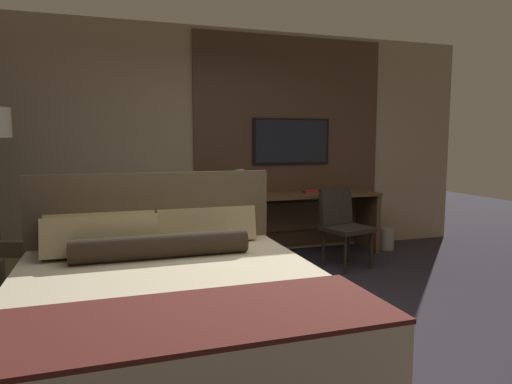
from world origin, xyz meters
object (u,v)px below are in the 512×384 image
at_px(vase_tall, 240,183).
at_px(desk, 298,212).
at_px(waste_bin, 386,239).
at_px(book, 312,191).
at_px(tv, 291,141).
at_px(desk_chair, 342,220).
at_px(bed, 170,313).

bearing_deg(vase_tall, desk, 8.37).
bearing_deg(waste_bin, vase_tall, 179.82).
xyz_separation_m(book, waste_bin, (1.02, -0.13, -0.65)).
height_order(vase_tall, waste_bin, vase_tall).
distance_m(tv, desk_chair, 1.29).
bearing_deg(desk_chair, book, 82.86).
height_order(bed, waste_bin, bed).
bearing_deg(vase_tall, tv, 23.72).
xyz_separation_m(vase_tall, book, (0.99, 0.12, -0.15)).
relative_size(bed, desk, 1.05).
distance_m(desk, desk_chair, 0.70).
distance_m(desk, waste_bin, 1.29).
height_order(desk_chair, waste_bin, desk_chair).
height_order(desk, vase_tall, vase_tall).
bearing_deg(bed, desk, 51.62).
xyz_separation_m(desk, vase_tall, (-0.79, -0.12, 0.40)).
bearing_deg(desk, bed, -128.38).
relative_size(bed, desk_chair, 2.40).
distance_m(vase_tall, waste_bin, 2.17).
bearing_deg(tv, bed, -125.87).
relative_size(bed, vase_tall, 6.58).
height_order(bed, desk, bed).
relative_size(desk, waste_bin, 7.25).
bearing_deg(book, desk, -177.81).
xyz_separation_m(bed, tv, (1.93, 2.67, 1.07)).
relative_size(desk_chair, waste_bin, 3.18).
xyz_separation_m(desk, waste_bin, (1.22, -0.12, -0.40)).
xyz_separation_m(tv, vase_tall, (-0.79, -0.35, -0.49)).
bearing_deg(vase_tall, bed, -116.08).
xyz_separation_m(desk, book, (0.19, 0.01, 0.26)).
height_order(desk, desk_chair, desk_chair).
xyz_separation_m(tv, desk_chair, (0.27, -0.88, -0.90)).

